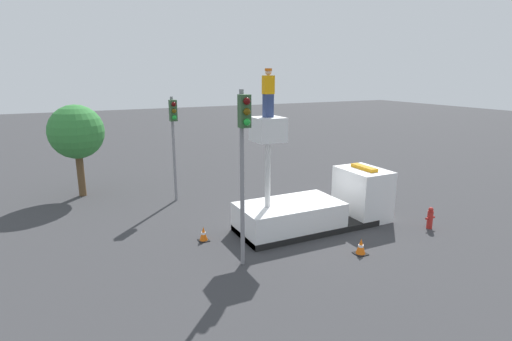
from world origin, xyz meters
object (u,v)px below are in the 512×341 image
Objects in this scene: bucket_truck at (317,206)px; traffic_cone_curbside at (361,247)px; traffic_cone_rear at (203,234)px; traffic_light_pole at (244,145)px; worker at (268,93)px; fire_hydrant at (430,218)px; tree_left_bg at (76,132)px; traffic_light_across at (174,128)px.

traffic_cone_curbside is (-0.14, -2.93, -0.62)m from bucket_truck.
traffic_light_pole is at bearing -76.96° from traffic_cone_rear.
fire_hydrant is (6.38, -2.27, -5.11)m from worker.
traffic_cone_rear is at bearing 142.54° from traffic_cone_curbside.
traffic_cone_curbside is at bearing -52.91° from worker.
traffic_cone_curbside is 0.12× the size of tree_left_bg.
fire_hydrant reaches higher than traffic_cone_rear.
bucket_truck is at bearing -46.17° from tree_left_bg.
fire_hydrant is 1.58× the size of traffic_cone_curbside.
tree_left_bg reaches higher than traffic_cone_curbside.
tree_left_bg is (-8.45, 11.88, 3.07)m from traffic_cone_curbside.
traffic_cone_rear is 5.84m from traffic_cone_curbside.
traffic_light_pole is at bearing -67.92° from tree_left_bg.
traffic_light_pole is 4.60m from traffic_cone_rear.
bucket_truck is 1.40× the size of tree_left_bg.
worker is 6.49m from traffic_light_across.
worker is 0.34× the size of traffic_light_across.
tree_left_bg is at bearing 112.08° from traffic_light_pole.
fire_hydrant is 0.19× the size of tree_left_bg.
tree_left_bg is (-6.24, 8.95, -2.22)m from worker.
traffic_light_across reaches higher than traffic_cone_curbside.
traffic_light_across is 8.94× the size of traffic_cone_curbside.
traffic_light_across is 9.16× the size of traffic_cone_rear.
tree_left_bg is (-4.20, 3.09, -0.33)m from traffic_light_across.
fire_hydrant is 1.62× the size of traffic_cone_rear.
traffic_light_across is (-4.40, 5.87, 2.78)m from bucket_truck.
traffic_light_across is 6.26m from traffic_cone_rear.
traffic_cone_rear is (-4.78, 0.63, -0.62)m from bucket_truck.
traffic_light_across is 5.65× the size of fire_hydrant.
traffic_light_pole is at bearing 165.59° from traffic_cone_curbside.
worker is at bearing 127.09° from traffic_cone_curbside.
traffic_light_pole is at bearing -155.82° from bucket_truck.
worker reaches higher than tree_left_bg.
worker is 3.02× the size of traffic_cone_curbside.
worker reaches higher than traffic_light_across.
fire_hydrant is at bearing -44.00° from traffic_light_across.
traffic_cone_curbside is (4.26, -8.79, -3.39)m from traffic_light_across.
traffic_light_pole reaches higher than traffic_cone_curbside.
traffic_light_across is at bearing 136.00° from fire_hydrant.
tree_left_bg is (-4.40, 10.84, -0.74)m from traffic_light_pole.
fire_hydrant is at bearing -19.60° from worker.
tree_left_bg is (-3.81, 8.33, 3.07)m from traffic_cone_rear.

